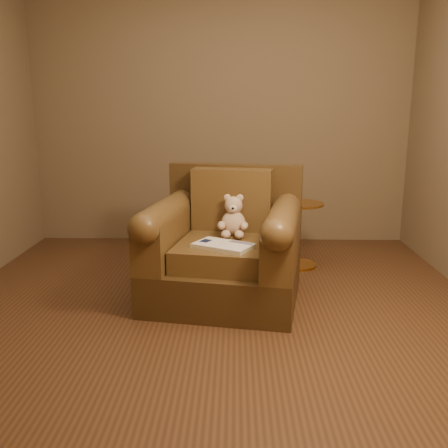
{
  "coord_description": "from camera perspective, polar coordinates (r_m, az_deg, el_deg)",
  "views": [
    {
      "loc": [
        0.16,
        -3.42,
        1.44
      ],
      "look_at": [
        0.08,
        0.16,
        0.6
      ],
      "focal_mm": 40.0,
      "sensor_mm": 36.0,
      "label": 1
    }
  ],
  "objects": [
    {
      "name": "armchair",
      "position": [
        3.83,
        0.16,
        -2.88
      ],
      "size": [
        1.26,
        1.22,
        0.99
      ],
      "rotation": [
        0.0,
        0.0,
        -0.17
      ],
      "color": "#442F16",
      "rests_on": "floor"
    },
    {
      "name": "floor",
      "position": [
        3.71,
        -1.27,
        -9.68
      ],
      "size": [
        4.0,
        4.0,
        0.0
      ],
      "primitive_type": "plane",
      "color": "#54331D",
      "rests_on": "ground"
    },
    {
      "name": "guidebook",
      "position": [
        3.53,
        -0.11,
        -2.49
      ],
      "size": [
        0.47,
        0.41,
        0.03
      ],
      "rotation": [
        0.0,
        0.0,
        -0.51
      ],
      "color": "beige",
      "rests_on": "armchair"
    },
    {
      "name": "room",
      "position": [
        3.43,
        -1.42,
        17.73
      ],
      "size": [
        4.02,
        4.02,
        2.71
      ],
      "color": "#776249",
      "rests_on": "ground"
    },
    {
      "name": "side_table",
      "position": [
        4.63,
        8.57,
        -0.95
      ],
      "size": [
        0.43,
        0.43,
        0.6
      ],
      "color": "gold",
      "rests_on": "floor"
    },
    {
      "name": "teddy_bear",
      "position": [
        3.85,
        1.07,
        0.48
      ],
      "size": [
        0.24,
        0.27,
        0.33
      ],
      "rotation": [
        0.0,
        0.0,
        -0.05
      ],
      "color": "#D4B094",
      "rests_on": "armchair"
    }
  ]
}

